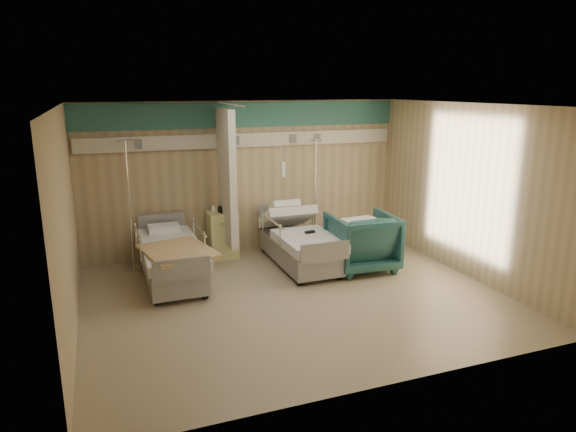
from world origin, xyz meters
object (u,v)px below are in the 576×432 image
Objects in this scene: iv_stand_right at (315,226)px; iv_stand_left at (133,243)px; bed_left at (172,263)px; bed_right at (299,248)px; bedside_cabinet at (223,235)px; visitor_armchair at (362,241)px.

iv_stand_right is 0.95× the size of iv_stand_left.
iv_stand_left is (-0.53, 0.84, 0.14)m from bed_left.
bed_right and bed_left have the same top height.
bed_right is 2.20m from bed_left.
bedside_cabinet is at bearing 2.02° from iv_stand_left.
iv_stand_left is at bearing 122.06° from bed_left.
bedside_cabinet is (1.05, 0.90, 0.11)m from bed_left.
visitor_armchair is (2.08, -1.44, 0.06)m from bedside_cabinet.
iv_stand_left is at bearing -179.74° from iv_stand_right.
visitor_armchair reaches higher than bed_right.
iv_stand_right is (-0.27, 1.40, -0.06)m from visitor_armchair.
iv_stand_right is (0.66, 0.86, 0.11)m from bed_right.
bed_left is (-2.20, 0.00, 0.00)m from bed_right.
visitor_armchair is at bearing -20.74° from iv_stand_left.
visitor_armchair is 0.48× the size of iv_stand_left.
iv_stand_right is at bearing 0.26° from iv_stand_left.
iv_stand_right is (2.86, 0.86, 0.11)m from bed_left.
iv_stand_left is (-1.58, -0.06, 0.03)m from bedside_cabinet.
visitor_armchair is at bearing -34.74° from bedside_cabinet.
bed_right is 2.54× the size of bedside_cabinet.
bedside_cabinet is 1.81m from iv_stand_right.
bed_right is at bearing -127.48° from iv_stand_right.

